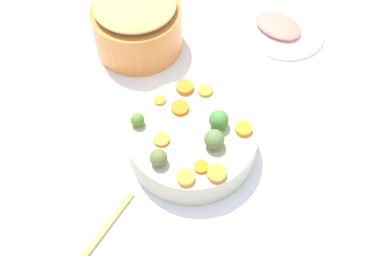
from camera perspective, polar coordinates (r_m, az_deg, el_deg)
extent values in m
cube|color=white|center=(1.11, -0.20, -0.06)|extent=(2.40, 2.40, 0.02)
cylinder|color=#B6B596|center=(1.03, 0.00, -1.46)|extent=(0.28, 0.28, 0.07)
cylinder|color=orange|center=(1.23, -6.44, 11.64)|extent=(0.22, 0.22, 0.12)
ellipsoid|color=tan|center=(1.18, -6.77, 14.23)|extent=(0.20, 0.20, 0.03)
cylinder|color=orange|center=(1.07, -0.86, 4.84)|extent=(0.05, 0.05, 0.01)
cylinder|color=orange|center=(0.95, 1.07, -4.59)|extent=(0.04, 0.04, 0.01)
cylinder|color=orange|center=(0.94, 2.92, -5.37)|extent=(0.05, 0.05, 0.01)
cylinder|color=orange|center=(1.06, 1.55, 4.46)|extent=(0.04, 0.04, 0.01)
cylinder|color=orange|center=(1.05, -3.85, 3.30)|extent=(0.03, 0.03, 0.01)
cylinder|color=orange|center=(1.01, 6.10, -0.09)|extent=(0.05, 0.05, 0.01)
cylinder|color=orange|center=(0.94, -0.74, -5.88)|extent=(0.04, 0.04, 0.01)
cylinder|color=orange|center=(0.99, -3.62, -1.35)|extent=(0.04, 0.04, 0.01)
cylinder|color=orange|center=(1.03, -1.43, 2.42)|extent=(0.05, 0.05, 0.01)
sphere|color=#527928|center=(1.01, -6.45, 0.97)|extent=(0.03, 0.03, 0.03)
sphere|color=#427F34|center=(1.00, 3.17, 0.99)|extent=(0.04, 0.04, 0.04)
sphere|color=#56753D|center=(0.97, 2.65, -1.34)|extent=(0.04, 0.04, 0.04)
sphere|color=#5E6C38|center=(0.95, -3.97, -3.51)|extent=(0.04, 0.04, 0.04)
cube|color=#A88A4E|center=(0.98, -11.14, -12.78)|extent=(0.03, 0.23, 0.01)
cylinder|color=white|center=(1.32, 10.95, 11.19)|extent=(0.21, 0.21, 0.01)
ellipsoid|color=#D17767|center=(1.30, 10.14, 11.86)|extent=(0.15, 0.13, 0.02)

